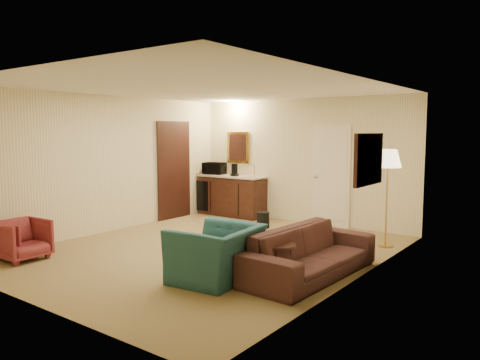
# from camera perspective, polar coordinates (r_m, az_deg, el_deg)

# --- Properties ---
(ground) EXTENTS (6.00, 6.00, 0.00)m
(ground) POSITION_cam_1_polar(r_m,az_deg,el_deg) (7.69, -3.69, -8.55)
(ground) COLOR olive
(ground) RESTS_ON ground
(room_walls) EXTENTS (5.02, 6.01, 2.61)m
(room_walls) POSITION_cam_1_polar(r_m,az_deg,el_deg) (8.10, -0.77, 4.50)
(room_walls) COLOR beige
(room_walls) RESTS_ON ground
(wetbar_cabinet) EXTENTS (1.64, 0.58, 0.92)m
(wetbar_cabinet) POSITION_cam_1_polar(r_m,az_deg,el_deg) (10.69, -1.03, -1.90)
(wetbar_cabinet) COLOR #3C1E13
(wetbar_cabinet) RESTS_ON ground
(sofa) EXTENTS (0.75, 2.23, 0.86)m
(sofa) POSITION_cam_1_polar(r_m,az_deg,el_deg) (6.33, 8.62, -7.77)
(sofa) COLOR black
(sofa) RESTS_ON ground
(teal_armchair) EXTENTS (0.83, 1.17, 0.95)m
(teal_armchair) POSITION_cam_1_polar(r_m,az_deg,el_deg) (6.08, -2.90, -7.82)
(teal_armchair) COLOR #215351
(teal_armchair) RESTS_ON ground
(rose_chair_near) EXTENTS (0.71, 0.73, 0.62)m
(rose_chair_near) POSITION_cam_1_polar(r_m,az_deg,el_deg) (8.04, -25.24, -6.19)
(rose_chair_near) COLOR maroon
(rose_chair_near) RESTS_ON ground
(rose_chair_far) EXTENTS (0.64, 0.68, 0.67)m
(rose_chair_far) POSITION_cam_1_polar(r_m,az_deg,el_deg) (7.77, -25.03, -6.40)
(rose_chair_far) COLOR maroon
(rose_chair_far) RESTS_ON ground
(coffee_table) EXTENTS (0.87, 0.59, 0.50)m
(coffee_table) POSITION_cam_1_polar(r_m,az_deg,el_deg) (6.19, 3.02, -9.75)
(coffee_table) COLOR black
(coffee_table) RESTS_ON ground
(floor_lamp) EXTENTS (0.53, 0.53, 1.64)m
(floor_lamp) POSITION_cam_1_polar(r_m,az_deg,el_deg) (8.13, 17.46, -2.13)
(floor_lamp) COLOR #B98F3D
(floor_lamp) RESTS_ON ground
(waste_bin) EXTENTS (0.27, 0.27, 0.31)m
(waste_bin) POSITION_cam_1_polar(r_m,az_deg,el_deg) (9.39, 2.83, -4.88)
(waste_bin) COLOR black
(waste_bin) RESTS_ON ground
(microwave) EXTENTS (0.54, 0.37, 0.34)m
(microwave) POSITION_cam_1_polar(r_m,az_deg,el_deg) (10.92, -3.16, 1.58)
(microwave) COLOR black
(microwave) RESTS_ON wetbar_cabinet
(coffee_maker) EXTENTS (0.19, 0.19, 0.27)m
(coffee_maker) POSITION_cam_1_polar(r_m,az_deg,el_deg) (10.50, -0.67, 1.24)
(coffee_maker) COLOR black
(coffee_maker) RESTS_ON wetbar_cabinet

